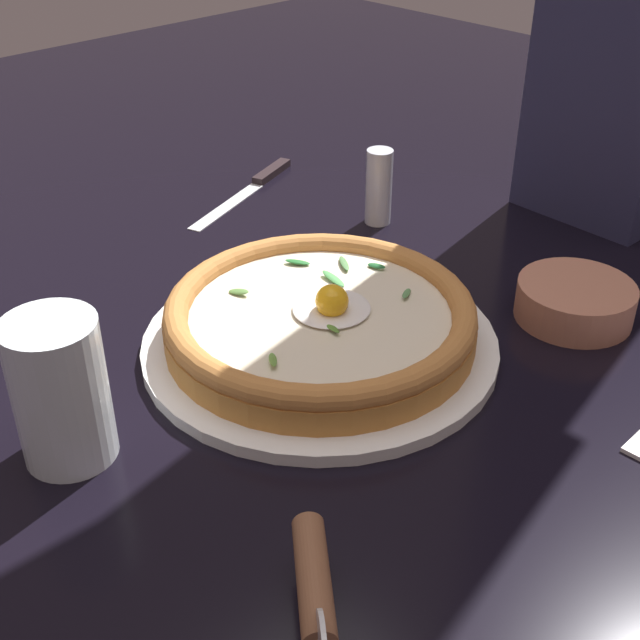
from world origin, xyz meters
TOP-DOWN VIEW (x-y plane):
  - ground_plane at (0.00, 0.00)m, footprint 2.40×2.40m
  - pizza_plate at (-0.02, -0.01)m, footprint 0.34×0.34m
  - pizza at (-0.02, -0.01)m, footprint 0.29×0.29m
  - side_bowl at (-0.25, 0.13)m, footprint 0.12×0.12m
  - pizza_cutter at (0.21, 0.22)m, footprint 0.10×0.12m
  - table_knife at (-0.23, -0.35)m, footprint 0.23×0.10m
  - drinking_glass at (0.23, -0.04)m, footprint 0.07×0.07m
  - pepper_shaker at (-0.27, -0.16)m, footprint 0.03×0.03m

SIDE VIEW (x-z plane):
  - ground_plane at x=0.00m, z-range -0.03..0.00m
  - table_knife at x=-0.23m, z-range 0.00..0.01m
  - pizza_plate at x=-0.02m, z-range 0.00..0.01m
  - side_bowl at x=-0.25m, z-range 0.00..0.04m
  - pizza at x=-0.02m, z-range 0.00..0.06m
  - pizza_cutter at x=0.21m, z-range 0.00..0.07m
  - pepper_shaker at x=-0.27m, z-range 0.00..0.09m
  - drinking_glass at x=0.23m, z-range -0.01..0.12m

